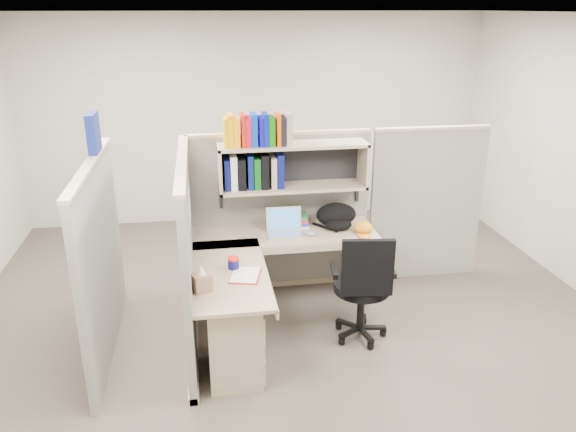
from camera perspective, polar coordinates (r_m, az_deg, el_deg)
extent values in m
plane|color=#38322B|center=(5.18, 0.64, -11.52)|extent=(6.00, 6.00, 0.00)
plane|color=#AAA599|center=(7.50, -3.22, 9.72)|extent=(6.00, 0.00, 6.00)
plane|color=silver|center=(4.39, 0.79, 19.88)|extent=(6.00, 6.00, 0.00)
cube|color=slate|center=(5.63, -0.86, 0.26)|extent=(1.80, 0.06, 1.60)
cube|color=tan|center=(5.40, -0.91, 8.40)|extent=(1.80, 0.08, 0.03)
cube|color=slate|center=(4.75, -10.11, -4.05)|extent=(0.06, 1.80, 1.60)
cube|color=tan|center=(4.48, -10.75, 5.49)|extent=(0.08, 1.80, 0.03)
cube|color=slate|center=(4.82, -18.46, -4.45)|extent=(0.06, 1.80, 1.60)
cube|color=slate|center=(6.04, 13.86, 1.05)|extent=(1.20, 0.06, 1.60)
cube|color=navy|center=(4.85, -19.17, 7.99)|extent=(0.07, 0.27, 0.32)
cube|color=white|center=(4.74, -10.00, 1.12)|extent=(0.00, 0.21, 0.28)
cube|color=gray|center=(5.24, 0.50, 7.23)|extent=(1.40, 0.34, 0.03)
cube|color=gray|center=(5.35, 0.49, 2.95)|extent=(1.40, 0.34, 0.03)
cube|color=gray|center=(5.23, -6.96, 4.72)|extent=(0.03, 0.34, 0.44)
cube|color=gray|center=(5.44, 7.65, 5.33)|extent=(0.03, 0.34, 0.44)
cube|color=black|center=(5.44, 0.21, 5.51)|extent=(1.38, 0.01, 0.41)
cube|color=#D59D04|center=(5.13, -6.38, 8.46)|extent=(0.03, 0.20, 0.26)
cube|color=#E9A504|center=(5.12, -5.91, 8.65)|extent=(0.05, 0.20, 0.29)
cube|color=#FF9A05|center=(5.13, -5.30, 8.52)|extent=(0.06, 0.20, 0.26)
cube|color=#B21D07|center=(5.13, -4.60, 8.71)|extent=(0.04, 0.20, 0.29)
cube|color=#C30731|center=(5.14, -4.11, 8.57)|extent=(0.05, 0.20, 0.26)
cube|color=#0532A6|center=(5.14, -3.52, 8.76)|extent=(0.06, 0.20, 0.29)
cube|color=#0C05A7|center=(5.15, -2.81, 8.62)|extent=(0.04, 0.20, 0.26)
cube|color=#04138B|center=(5.15, -2.33, 8.80)|extent=(0.04, 0.20, 0.29)
cube|color=#0E6007|center=(5.16, -1.74, 8.66)|extent=(0.06, 0.20, 0.26)
cube|color=#E44705|center=(5.17, -1.04, 8.85)|extent=(0.04, 0.20, 0.29)
cube|color=black|center=(5.17, -0.56, 8.70)|extent=(0.05, 0.20, 0.26)
cube|color=gray|center=(5.18, 0.02, 8.89)|extent=(0.06, 0.20, 0.29)
cube|color=#060944|center=(5.26, -6.24, 4.34)|extent=(0.05, 0.24, 0.29)
cube|color=silver|center=(5.26, -5.57, 4.53)|extent=(0.06, 0.24, 0.32)
cube|color=black|center=(5.27, -4.78, 4.42)|extent=(0.07, 0.24, 0.29)
cube|color=#071449|center=(5.27, -3.89, 4.62)|extent=(0.05, 0.24, 0.32)
cube|color=#0A490E|center=(5.28, -3.22, 4.49)|extent=(0.06, 0.24, 0.29)
cube|color=black|center=(5.28, -2.44, 4.69)|extent=(0.07, 0.24, 0.32)
cube|color=gray|center=(5.30, -1.56, 4.57)|extent=(0.05, 0.24, 0.29)
cube|color=#070D4D|center=(5.30, -0.89, 4.76)|extent=(0.06, 0.24, 0.32)
cube|color=gray|center=(5.36, -0.35, -1.80)|extent=(1.74, 0.60, 0.03)
cube|color=gray|center=(4.61, -5.94, -5.81)|extent=(0.60, 1.34, 0.03)
cube|color=gray|center=(5.10, 0.16, -3.43)|extent=(1.74, 0.02, 0.07)
cube|color=gray|center=(4.64, -2.21, -5.96)|extent=(0.02, 1.34, 0.07)
cube|color=gray|center=(4.48, -5.49, -12.08)|extent=(0.40, 0.55, 0.68)
cube|color=tan|center=(4.39, -2.80, -9.69)|extent=(0.02, 0.50, 0.16)
cube|color=tan|center=(4.49, -2.76, -11.67)|extent=(0.02, 0.50, 0.16)
cube|color=tan|center=(4.61, -2.72, -13.99)|extent=(0.02, 0.50, 0.22)
cube|color=#B2B2B7|center=(4.40, -2.67, -9.68)|extent=(0.01, 0.12, 0.01)
cube|color=gray|center=(5.70, 7.62, -4.59)|extent=(0.03, 0.55, 0.70)
cylinder|color=#0D0E50|center=(4.63, -5.57, -4.85)|extent=(0.09, 0.09, 0.08)
cylinder|color=red|center=(4.62, -5.59, -4.33)|extent=(0.10, 0.10, 0.02)
ellipsoid|color=#8999C3|center=(5.27, 2.35, -1.81)|extent=(0.10, 0.08, 0.03)
cylinder|color=silver|center=(5.46, -0.55, -0.62)|extent=(0.08, 0.08, 0.10)
cylinder|color=black|center=(4.89, 7.51, -7.12)|extent=(0.49, 0.49, 0.07)
cube|color=black|center=(4.56, 8.09, -5.23)|extent=(0.43, 0.11, 0.49)
cylinder|color=black|center=(4.98, 7.40, -9.17)|extent=(0.06, 0.06, 0.42)
cylinder|color=black|center=(5.11, 7.27, -11.54)|extent=(0.47, 0.47, 0.11)
cube|color=black|center=(4.78, 4.70, -5.51)|extent=(0.08, 0.28, 0.04)
cube|color=black|center=(4.86, 10.44, -5.37)|extent=(0.08, 0.28, 0.04)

